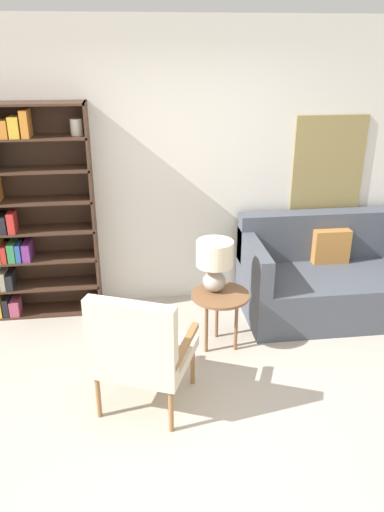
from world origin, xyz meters
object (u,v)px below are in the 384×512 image
object	(u,v)px
bookshelf	(22,214)
armchair	(140,348)
couch	(334,278)
side_table	(220,300)
table_lamp	(215,260)

from	to	relation	value
bookshelf	armchair	xyz separation A→B (m)	(1.01, -1.58, -0.49)
armchair	couch	world-z (taller)	armchair
side_table	table_lamp	distance (m)	0.35
bookshelf	couch	xyz separation A→B (m)	(2.94, -0.31, -0.68)
armchair	side_table	distance (m)	1.03
side_table	couch	bearing A→B (deg)	23.02
bookshelf	couch	distance (m)	3.04
side_table	bookshelf	bearing A→B (deg)	154.09
bookshelf	armchair	bearing A→B (deg)	-57.55
bookshelf	table_lamp	distance (m)	1.85
couch	side_table	world-z (taller)	couch
couch	table_lamp	distance (m)	1.43
armchair	couch	distance (m)	2.33
armchair	couch	bearing A→B (deg)	33.43
bookshelf	armchair	world-z (taller)	bookshelf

